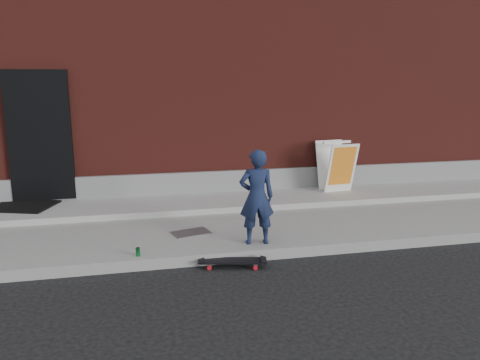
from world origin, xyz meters
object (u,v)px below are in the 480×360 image
object	(u,v)px
pizza_sign	(337,166)
soda_can	(138,252)
child	(257,197)
skateboard	(232,261)

from	to	relation	value
pizza_sign	soda_can	bearing A→B (deg)	-147.23
child	soda_can	size ratio (longest dim) A/B	12.01
soda_can	skateboard	bearing A→B (deg)	-12.76
child	pizza_sign	distance (m)	3.16
child	skateboard	bearing A→B (deg)	48.68
soda_can	pizza_sign	bearing A→B (deg)	32.77
child	skateboard	distance (m)	0.93
skateboard	soda_can	xyz separation A→B (m)	(-1.18, 0.27, 0.13)
child	skateboard	size ratio (longest dim) A/B	1.50
skateboard	soda_can	bearing A→B (deg)	167.24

